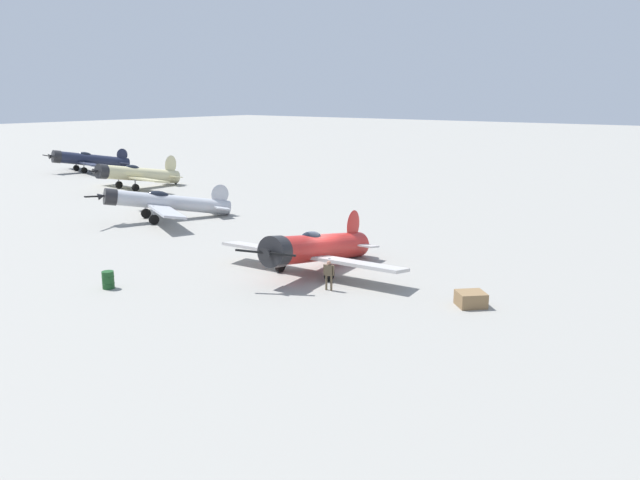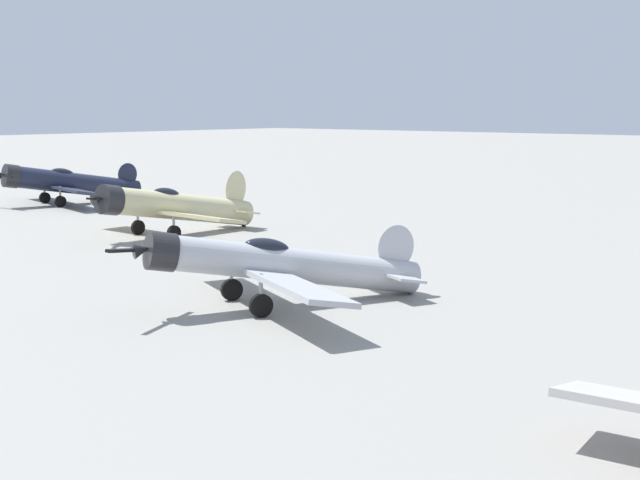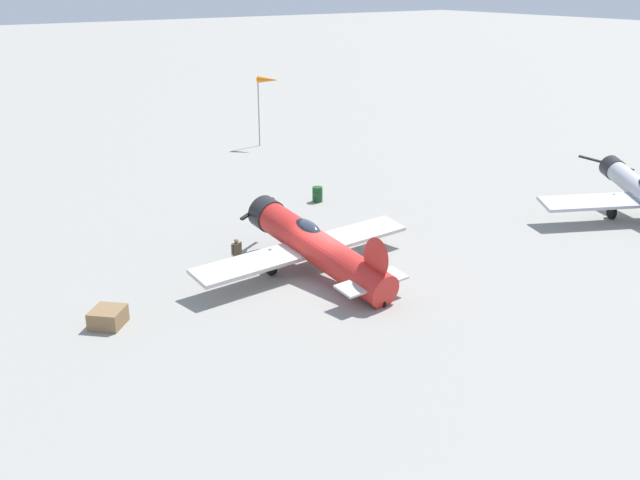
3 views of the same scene
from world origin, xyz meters
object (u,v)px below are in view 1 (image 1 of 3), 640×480
airplane_far_line (136,174)px  fuel_drum (108,280)px  airplane_foreground (315,248)px  equipment_crate (471,299)px  ground_crew_mechanic (329,272)px  airplane_mid_apron (165,202)px  airplane_outer_stand (89,160)px

airplane_far_line → fuel_drum: bearing=55.4°
airplane_foreground → equipment_crate: size_ratio=6.63×
ground_crew_mechanic → fuel_drum: size_ratio=1.71×
airplane_mid_apron → airplane_far_line: (-9.64, -16.63, 0.11)m
ground_crew_mechanic → fuel_drum: bearing=-65.5°
airplane_outer_stand → fuel_drum: (29.84, 47.61, -1.04)m
airplane_foreground → fuel_drum: airplane_foreground is taller
airplane_mid_apron → ground_crew_mechanic: size_ratio=7.31×
airplane_foreground → airplane_mid_apron: bearing=-108.4°
airplane_foreground → equipment_crate: bearing=84.4°
airplane_mid_apron → fuel_drum: (14.17, 12.82, -0.99)m
airplane_mid_apron → ground_crew_mechanic: (7.28, 22.19, -0.49)m
ground_crew_mechanic → fuel_drum: (6.88, -9.37, -0.50)m
ground_crew_mechanic → equipment_crate: bearing=95.1°
airplane_outer_stand → ground_crew_mechanic: 61.44m
airplane_far_line → equipment_crate: airplane_far_line is taller
airplane_foreground → equipment_crate: airplane_foreground is taller
equipment_crate → fuel_drum: (9.01, -16.37, 0.11)m
airplane_mid_apron → equipment_crate: size_ratio=6.53×
airplane_foreground → ground_crew_mechanic: (2.36, 2.77, -0.43)m
airplane_outer_stand → ground_crew_mechanic: (22.95, 56.98, -0.54)m
airplane_far_line → airplane_foreground: bearing=72.3°
ground_crew_mechanic → equipment_crate: (-2.13, 7.00, -0.61)m
airplane_outer_stand → equipment_crate: 67.30m
airplane_foreground → fuel_drum: (9.24, -6.60, -0.93)m
airplane_foreground → ground_crew_mechanic: bearing=45.4°
airplane_outer_stand → ground_crew_mechanic: airplane_outer_stand is taller
ground_crew_mechanic → equipment_crate: ground_crew_mechanic is taller
airplane_foreground → equipment_crate: 9.83m
airplane_mid_apron → equipment_crate: (5.15, 29.19, -1.10)m
airplane_outer_stand → equipment_crate: airplane_outer_stand is taller
airplane_outer_stand → airplane_foreground: bearing=84.4°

